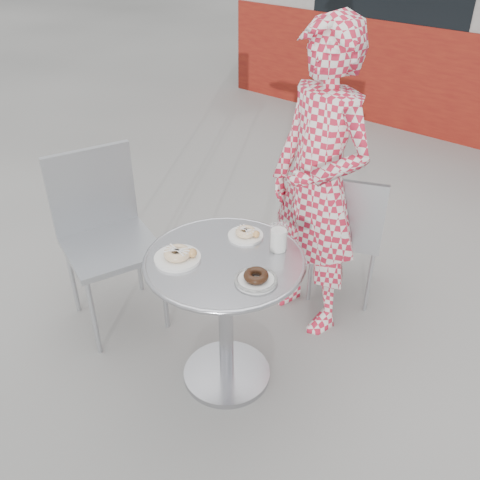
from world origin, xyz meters
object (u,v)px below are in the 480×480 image
Objects in this scene: bistro_table at (225,290)px; plate_near at (178,255)px; plate_far at (246,234)px; milk_cup at (278,239)px; plate_checker at (256,278)px; chair_left at (115,275)px; chair_far at (344,255)px; seated_person at (318,187)px.

bistro_table is 3.57× the size of plate_near.
milk_cup is at bearing 2.78° from plate_far.
bistro_table is 4.05× the size of plate_checker.
plate_far is 0.33m from plate_checker.
plate_checker is (0.95, 0.01, 0.43)m from chair_left.
plate_near is at bearing -108.46° from plate_far.
chair_far is 1.11m from plate_checker.
plate_near is at bearing 55.93° from chair_far.
plate_checker is at bearing -63.00° from seated_person.
bistro_table is at bearing -66.36° from chair_left.
plate_near is at bearing -89.51° from seated_person.
plate_near is at bearing -165.23° from plate_checker.
seated_person is 0.47m from plate_far.
chair_left is at bearing 28.27° from chair_far.
milk_cup reaches higher than bistro_table.
chair_far is at bearing 78.68° from plate_near.
plate_far is 0.34m from plate_near.
chair_far is 0.92m from milk_cup.
milk_cup reaches higher than plate_far.
bistro_table is 1.00m from chair_far.
plate_checker is (0.20, -0.04, 0.19)m from bistro_table.
bistro_table is 0.28m from plate_checker.
chair_far is 0.86× the size of chair_left.
chair_left is at bearing -179.24° from plate_checker.
bistro_table is at bearing -78.44° from plate_far.
plate_far is at bearing 101.56° from bistro_table.
chair_far reaches higher than plate_checker.
plate_near reaches higher than bistro_table.
milk_cup reaches higher than plate_checker.
plate_near is 0.44m from milk_cup.
seated_person is at bearing 103.10° from plate_checker.
chair_left is at bearing 172.47° from plate_near.
milk_cup is at bearing 56.41° from bistro_table.
plate_far is at bearing -51.29° from chair_left.
seated_person is 10.04× the size of plate_far.
plate_far is (-0.04, 0.19, 0.19)m from bistro_table.
plate_near reaches higher than plate_far.
chair_left is 1.03m from milk_cup.
plate_checker is at bearing -74.23° from milk_cup.
chair_far is 4.62× the size of plate_checker.
chair_far is at bearing -19.28° from chair_left.
plate_checker is at bearing -43.88° from plate_far.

